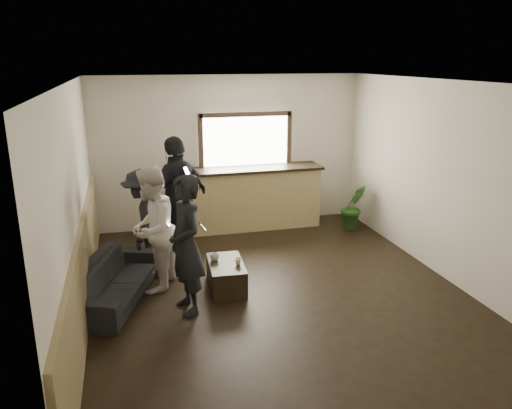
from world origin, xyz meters
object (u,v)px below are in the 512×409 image
object	(u,v)px
bar_counter	(249,194)
cup_b	(238,261)
coffee_table	(226,275)
potted_plant	(353,207)
person_a	(186,245)
person_c	(143,220)
person_d	(178,198)
cup_a	(214,257)
sofa	(114,280)
person_b	(152,229)

from	to	relation	value
bar_counter	cup_b	distance (m)	2.68
coffee_table	cup_b	size ratio (longest dim) A/B	9.10
bar_counter	potted_plant	xyz separation A→B (m)	(1.85, -0.59, -0.22)
potted_plant	person_a	xyz separation A→B (m)	(-3.39, -2.37, 0.46)
bar_counter	person_c	distance (m)	2.49
person_c	person_d	world-z (taller)	person_d
cup_a	person_c	world-z (taller)	person_c
bar_counter	person_a	distance (m)	3.35
sofa	cup_a	bearing A→B (deg)	-67.09
potted_plant	person_c	xyz separation A→B (m)	(-3.84, -0.90, 0.34)
bar_counter	person_c	size ratio (longest dim) A/B	1.76
coffee_table	person_d	world-z (taller)	person_d
sofa	person_b	bearing A→B (deg)	-49.88
person_d	cup_b	bearing A→B (deg)	77.53
cup_a	potted_plant	distance (m)	3.41
bar_counter	cup_a	xyz separation A→B (m)	(-1.08, -2.33, -0.22)
cup_a	potted_plant	xyz separation A→B (m)	(2.93, 1.74, 0.00)
bar_counter	potted_plant	bearing A→B (deg)	-17.72
bar_counter	coffee_table	xyz separation A→B (m)	(-0.94, -2.46, -0.45)
person_c	coffee_table	bearing A→B (deg)	54.01
bar_counter	person_b	world-z (taller)	bar_counter
coffee_table	potted_plant	bearing A→B (deg)	33.79
cup_b	person_c	size ratio (longest dim) A/B	0.06
sofa	cup_b	world-z (taller)	sofa
bar_counter	sofa	bearing A→B (deg)	-135.29
person_a	person_c	bearing A→B (deg)	-175.83
potted_plant	cup_a	bearing A→B (deg)	-149.29
coffee_table	potted_plant	world-z (taller)	potted_plant
coffee_table	person_d	xyz separation A→B (m)	(-0.48, 1.37, 0.79)
cup_a	person_a	distance (m)	0.90
coffee_table	person_c	size ratio (longest dim) A/B	0.55
person_c	bar_counter	bearing A→B (deg)	133.57
sofa	coffee_table	xyz separation A→B (m)	(1.50, -0.04, -0.09)
bar_counter	cup_b	world-z (taller)	bar_counter
person_c	person_d	distance (m)	0.72
cup_b	person_b	distance (m)	1.25
person_b	person_c	size ratio (longest dim) A/B	1.13
potted_plant	sofa	bearing A→B (deg)	-156.93
bar_counter	sofa	world-z (taller)	bar_counter
cup_b	bar_counter	bearing A→B (deg)	72.75
cup_b	person_a	xyz separation A→B (m)	(-0.74, -0.41, 0.46)
coffee_table	cup_b	world-z (taller)	cup_b
sofa	person_b	size ratio (longest dim) A/B	1.08
coffee_table	person_c	xyz separation A→B (m)	(-1.05, 0.97, 0.58)
person_b	person_d	bearing A→B (deg)	179.11
potted_plant	person_d	bearing A→B (deg)	-171.25
bar_counter	person_d	xyz separation A→B (m)	(-1.42, -1.09, 0.33)
person_d	bar_counter	bearing A→B (deg)	-178.27
coffee_table	potted_plant	size ratio (longest dim) A/B	0.99
bar_counter	coffee_table	size ratio (longest dim) A/B	3.21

